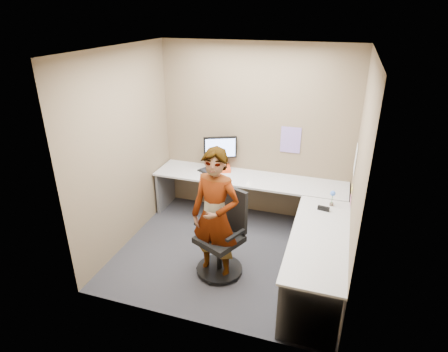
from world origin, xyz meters
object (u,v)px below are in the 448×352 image
(desk, at_px, (268,208))
(office_chair, at_px, (223,240))
(monitor, at_px, (220,149))
(person, at_px, (215,217))

(desk, distance_m, office_chair, 0.86)
(monitor, bearing_deg, desk, -61.90)
(monitor, bearing_deg, person, -97.42)
(monitor, relative_size, person, 0.29)
(monitor, height_order, office_chair, monitor)
(person, bearing_deg, desk, 71.01)
(desk, height_order, office_chair, office_chair)
(office_chair, relative_size, person, 0.65)
(desk, bearing_deg, monitor, 142.03)
(monitor, xyz_separation_m, person, (0.48, -1.60, -0.24))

